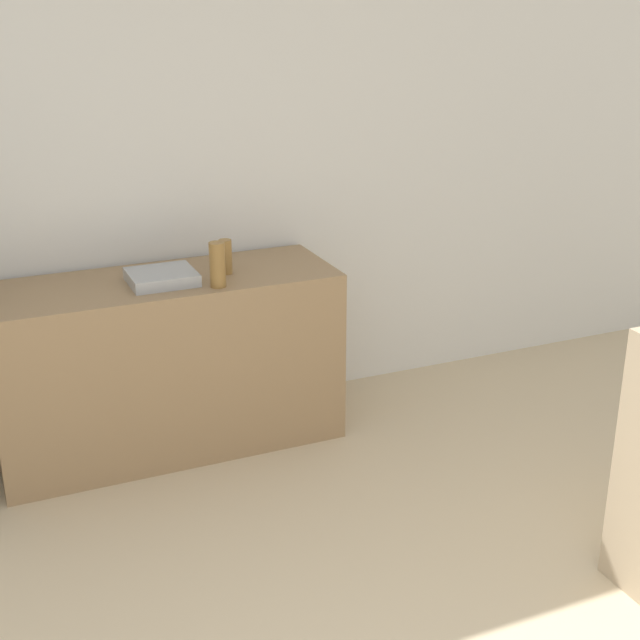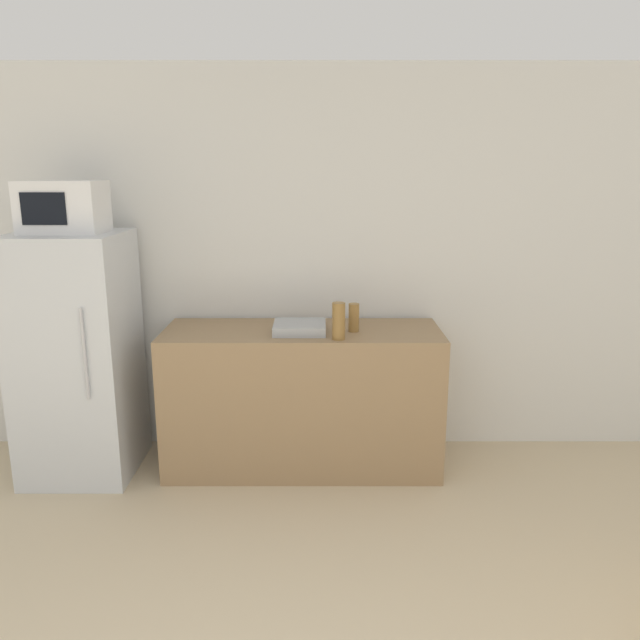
# 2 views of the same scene
# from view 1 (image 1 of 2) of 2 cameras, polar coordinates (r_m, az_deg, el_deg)

# --- Properties ---
(wall_back) EXTENTS (8.00, 0.06, 2.60)m
(wall_back) POSITION_cam_1_polar(r_m,az_deg,el_deg) (4.83, -12.01, 7.93)
(wall_back) COLOR silver
(wall_back) RESTS_ON ground_plane
(counter) EXTENTS (1.77, 0.63, 0.93)m
(counter) POSITION_cam_1_polar(r_m,az_deg,el_deg) (4.74, -9.74, -2.77)
(counter) COLOR #937551
(counter) RESTS_ON ground_plane
(sink_basin) EXTENTS (0.33, 0.29, 0.06)m
(sink_basin) POSITION_cam_1_polar(r_m,az_deg,el_deg) (4.51, -10.09, 2.72)
(sink_basin) COLOR #9EA3A8
(sink_basin) RESTS_ON counter
(bottle_tall) EXTENTS (0.08, 0.08, 0.23)m
(bottle_tall) POSITION_cam_1_polar(r_m,az_deg,el_deg) (4.39, -6.59, 3.53)
(bottle_tall) COLOR olive
(bottle_tall) RESTS_ON counter
(bottle_short) EXTENTS (0.07, 0.07, 0.18)m
(bottle_short) POSITION_cam_1_polar(r_m,az_deg,el_deg) (4.60, -6.07, 4.05)
(bottle_short) COLOR olive
(bottle_short) RESTS_ON counter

